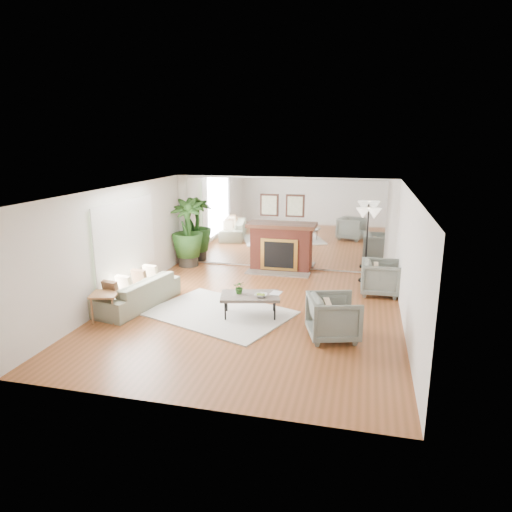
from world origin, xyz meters
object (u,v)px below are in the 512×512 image
(armchair_front, at_px, (333,317))
(floor_lamp, at_px, (368,219))
(potted_ficus, at_px, (187,230))
(fireplace, at_px, (280,247))
(side_table, at_px, (105,298))
(coffee_table, at_px, (250,297))
(armchair_back, at_px, (381,278))
(sofa, at_px, (137,292))

(armchair_front, height_order, floor_lamp, floor_lamp)
(floor_lamp, bearing_deg, potted_ficus, 176.22)
(fireplace, height_order, side_table, fireplace)
(fireplace, bearing_deg, armchair_front, -67.11)
(coffee_table, xyz_separation_m, armchair_back, (2.56, 2.04, -0.03))
(floor_lamp, bearing_deg, coffee_table, -126.60)
(coffee_table, relative_size, potted_ficus, 0.68)
(side_table, bearing_deg, armchair_front, 3.05)
(armchair_back, bearing_deg, sofa, 110.89)
(coffee_table, xyz_separation_m, potted_ficus, (-2.64, 3.30, 0.59))
(side_table, bearing_deg, armchair_back, 29.06)
(armchair_front, relative_size, floor_lamp, 0.47)
(armchair_front, bearing_deg, fireplace, 6.12)
(side_table, relative_size, floor_lamp, 0.33)
(fireplace, bearing_deg, sofa, -125.52)
(sofa, bearing_deg, armchair_back, 122.49)
(floor_lamp, bearing_deg, armchair_back, -69.66)
(potted_ficus, distance_m, floor_lamp, 4.89)
(fireplace, xyz_separation_m, coffee_table, (0.04, -3.46, -0.23))
(coffee_table, distance_m, floor_lamp, 3.89)
(sofa, relative_size, potted_ficus, 1.10)
(armchair_back, distance_m, potted_ficus, 5.39)
(fireplace, distance_m, coffee_table, 3.47)
(sofa, distance_m, side_table, 0.94)
(fireplace, relative_size, coffee_table, 1.59)
(potted_ficus, bearing_deg, armchair_back, -13.61)
(sofa, xyz_separation_m, floor_lamp, (4.70, 2.95, 1.27))
(sofa, relative_size, armchair_back, 2.41)
(fireplace, relative_size, sofa, 0.98)
(armchair_back, bearing_deg, potted_ficus, 75.53)
(fireplace, distance_m, sofa, 4.23)
(armchair_back, distance_m, armchair_front, 2.82)
(sofa, height_order, armchair_back, armchair_back)
(fireplace, relative_size, side_table, 3.36)
(fireplace, height_order, armchair_front, fireplace)
(sofa, height_order, armchair_front, armchair_front)
(side_table, bearing_deg, coffee_table, 18.05)
(side_table, bearing_deg, sofa, 77.51)
(potted_ficus, bearing_deg, coffee_table, -51.35)
(floor_lamp, bearing_deg, armchair_front, -98.17)
(potted_ficus, bearing_deg, side_table, -90.69)
(armchair_front, xyz_separation_m, potted_ficus, (-4.33, 3.94, 0.62))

